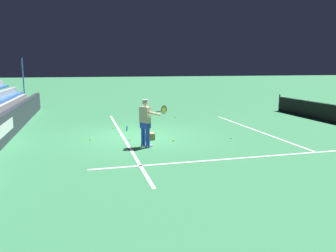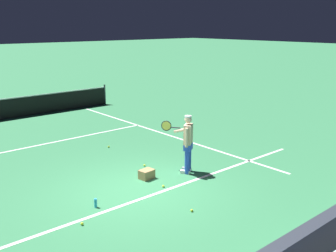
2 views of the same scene
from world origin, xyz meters
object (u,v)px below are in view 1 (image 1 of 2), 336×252
object	(u,v)px
water_bottle	(127,128)
tennis_ball_far_right	(231,138)
tennis_ball_stray_back	(113,128)
tennis_ball_on_baseline	(175,117)
tennis_ball_toward_net	(173,140)
tennis_ball_midcourt	(90,139)
tennis_player	(146,123)
tennis_ball_far_left	(130,139)
ball_box_cardboard	(150,136)

from	to	relation	value
water_bottle	tennis_ball_far_right	bearing A→B (deg)	53.91
tennis_ball_stray_back	tennis_ball_far_right	world-z (taller)	same
tennis_ball_stray_back	tennis_ball_on_baseline	bearing A→B (deg)	122.73
tennis_ball_toward_net	water_bottle	distance (m)	2.96
tennis_ball_midcourt	water_bottle	world-z (taller)	water_bottle
tennis_player	tennis_ball_far_left	xyz separation A→B (m)	(-1.25, -0.40, -0.86)
tennis_ball_on_baseline	tennis_ball_midcourt	bearing A→B (deg)	-46.04
tennis_ball_stray_back	tennis_ball_far_right	bearing A→B (deg)	51.70
ball_box_cardboard	tennis_ball_midcourt	xyz separation A→B (m)	(-0.45, -2.30, -0.10)
tennis_ball_far_left	tennis_ball_midcourt	bearing A→B (deg)	-104.91
ball_box_cardboard	water_bottle	distance (m)	2.13
tennis_ball_stray_back	tennis_ball_midcourt	bearing A→B (deg)	-26.20
tennis_ball_midcourt	water_bottle	xyz separation A→B (m)	(-1.58, 1.66, 0.08)
tennis_ball_on_baseline	tennis_ball_stray_back	size ratio (longest dim) A/B	1.00
tennis_player	tennis_ball_on_baseline	world-z (taller)	tennis_player
tennis_ball_far_right	tennis_ball_midcourt	world-z (taller)	same
tennis_player	tennis_ball_stray_back	size ratio (longest dim) A/B	25.98
tennis_player	tennis_ball_far_right	world-z (taller)	tennis_player
tennis_ball_toward_net	tennis_ball_stray_back	distance (m)	3.82
ball_box_cardboard	tennis_ball_on_baseline	bearing A→B (deg)	153.84
tennis_ball_toward_net	tennis_ball_stray_back	world-z (taller)	same
tennis_ball_midcourt	tennis_ball_far_right	bearing A→B (deg)	77.79
ball_box_cardboard	tennis_ball_far_right	distance (m)	3.24
ball_box_cardboard	tennis_ball_on_baseline	distance (m)	5.64
tennis_ball_far_right	tennis_player	bearing A→B (deg)	-82.33
tennis_player	tennis_ball_midcourt	size ratio (longest dim) A/B	25.98
tennis_ball_far_left	tennis_ball_far_right	xyz separation A→B (m)	(0.78, 3.94, 0.00)
tennis_ball_far_left	water_bottle	distance (m)	1.99
tennis_ball_far_right	water_bottle	size ratio (longest dim) A/B	0.30
tennis_ball_toward_net	tennis_ball_far_right	size ratio (longest dim) A/B	1.00
tennis_ball_far_left	water_bottle	bearing A→B (deg)	175.77
tennis_player	ball_box_cardboard	world-z (taller)	tennis_player
tennis_ball_midcourt	water_bottle	distance (m)	2.30
tennis_player	tennis_ball_toward_net	xyz separation A→B (m)	(-0.66, 1.20, -0.86)
tennis_ball_on_baseline	water_bottle	xyz separation A→B (m)	(3.03, -3.13, 0.08)
tennis_ball_midcourt	tennis_ball_toward_net	bearing A→B (deg)	72.32
tennis_ball_midcourt	water_bottle	size ratio (longest dim) A/B	0.30
tennis_player	tennis_ball_toward_net	world-z (taller)	tennis_player
tennis_ball_toward_net	tennis_ball_midcourt	xyz separation A→B (m)	(-0.99, -3.12, 0.00)
tennis_ball_toward_net	tennis_ball_far_left	bearing A→B (deg)	-110.22
tennis_player	tennis_ball_far_left	bearing A→B (deg)	-162.12
ball_box_cardboard	tennis_ball_midcourt	distance (m)	2.35
tennis_player	tennis_ball_far_right	size ratio (longest dim) A/B	25.98
tennis_ball_far_left	tennis_ball_on_baseline	distance (m)	5.99
tennis_ball_on_baseline	tennis_ball_toward_net	bearing A→B (deg)	-16.57
tennis_ball_stray_back	water_bottle	distance (m)	0.87
tennis_ball_midcourt	water_bottle	bearing A→B (deg)	133.60
tennis_ball_far_left	tennis_ball_on_baseline	world-z (taller)	same
tennis_player	tennis_ball_stray_back	world-z (taller)	tennis_player
tennis_ball_far_left	tennis_ball_toward_net	bearing A→B (deg)	69.78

